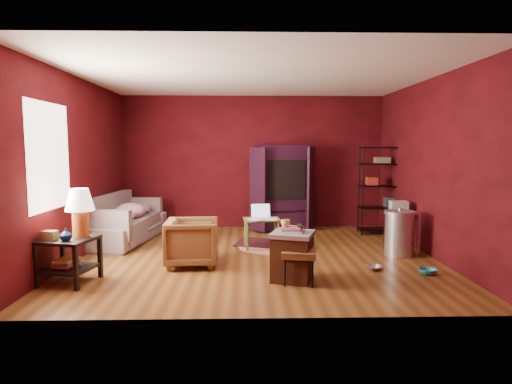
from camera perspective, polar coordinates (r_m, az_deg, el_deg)
room at (r=6.65m, az=-0.30°, el=3.26°), size 5.54×5.04×2.84m
sofa at (r=8.14m, az=-16.83°, el=-3.61°), size 0.91×2.10×0.79m
armchair at (r=6.32m, az=-8.47°, el=-6.33°), size 0.72×0.76×0.75m
pet_bowl_steel at (r=6.32m, az=15.48°, el=-8.97°), size 0.23×0.09×0.23m
pet_bowl_turquoise at (r=6.33m, az=21.92°, el=-9.09°), size 0.24×0.09×0.24m
vase at (r=5.75m, az=-24.03°, el=-5.26°), size 0.20×0.20×0.15m
mug at (r=5.51m, az=3.97°, el=-4.03°), size 0.14×0.13×0.12m
side_table at (r=5.92m, az=-23.06°, el=-4.23°), size 0.71×0.71×1.20m
sofa_cushions at (r=8.17m, az=-17.08°, el=-3.64°), size 0.93×1.96×0.80m
hamper at (r=5.61m, az=4.87°, el=-8.39°), size 0.65×0.65×0.73m
footstool at (r=5.48m, az=5.81°, el=-8.26°), size 0.49×0.49×0.43m
rug_round at (r=7.50m, az=2.54°, el=-7.22°), size 1.62×1.62×0.01m
rug_oriental at (r=7.68m, az=1.63°, el=-6.83°), size 1.27×1.01×0.01m
laptop_desk at (r=7.27m, az=0.76°, el=-3.98°), size 0.64×0.52×0.75m
tv_armoire at (r=8.86m, az=3.45°, el=0.80°), size 1.37×0.89×1.76m
wire_shelving at (r=8.78m, az=16.44°, el=0.70°), size 0.86×0.41×1.73m
small_stand at (r=7.77m, az=18.46°, el=-2.62°), size 0.42×0.42×0.80m
trash_can at (r=7.20m, az=18.57°, el=-5.19°), size 0.59×0.59×0.77m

